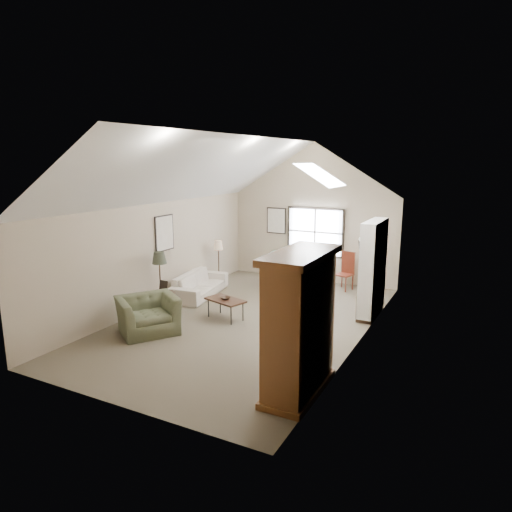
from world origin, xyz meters
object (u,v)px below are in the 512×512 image
at_px(armchair_near, 148,315).
at_px(coffee_table, 225,309).
at_px(side_table, 164,303).
at_px(sofa, 200,284).
at_px(armchair_far, 288,270).
at_px(side_chair, 344,271).
at_px(armoire, 300,324).

bearing_deg(armchair_near, coffee_table, -0.38).
bearing_deg(armchair_near, side_table, 56.94).
relative_size(sofa, armchair_far, 1.88).
xyz_separation_m(coffee_table, side_chair, (1.69, 3.48, 0.30)).
relative_size(armchair_near, side_chair, 1.11).
height_order(armchair_far, side_chair, side_chair).
bearing_deg(armchair_far, coffee_table, 72.35).
relative_size(coffee_table, side_chair, 0.86).
height_order(sofa, side_table, sofa).
xyz_separation_m(sofa, armchair_near, (0.54, -2.67, 0.08)).
bearing_deg(side_chair, armoire, -63.48).
relative_size(armoire, coffee_table, 2.45).
distance_m(sofa, armchair_far, 2.51).
distance_m(armoire, side_chair, 5.89).
bearing_deg(armoire, side_table, 154.87).
bearing_deg(side_chair, coffee_table, -99.20).
xyz_separation_m(side_table, side_chair, (3.13, 3.84, 0.27)).
distance_m(side_table, side_chair, 4.96).
distance_m(armchair_near, coffee_table, 1.75).
xyz_separation_m(armoire, side_chair, (-1.00, 5.77, -0.58)).
xyz_separation_m(sofa, side_table, (0.10, -1.60, -0.04)).
distance_m(sofa, side_table, 1.60).
height_order(armoire, armchair_far, armoire).
xyz_separation_m(armoire, side_table, (-4.13, 1.94, -0.84)).
bearing_deg(armoire, side_chair, 99.87).
bearing_deg(side_chair, sofa, -128.61).
relative_size(coffee_table, side_table, 1.74).
height_order(coffee_table, side_table, side_table).
bearing_deg(side_table, side_chair, 50.84).
distance_m(armoire, side_table, 4.64).
bearing_deg(coffee_table, armchair_near, -125.17).
xyz_separation_m(armchair_far, side_table, (-1.67, -3.37, -0.24)).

